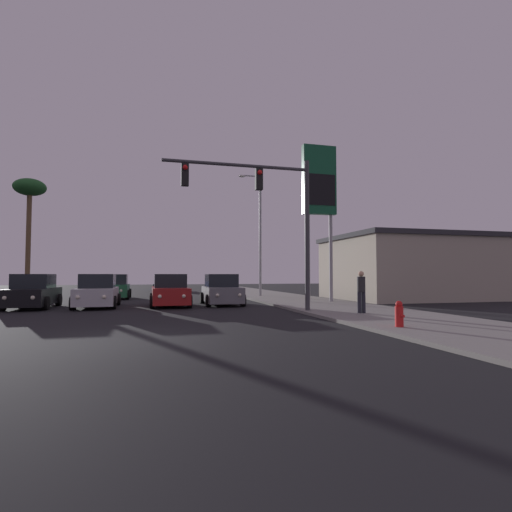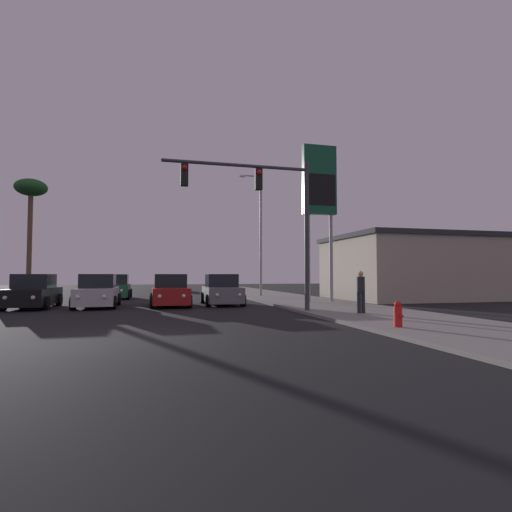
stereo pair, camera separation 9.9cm
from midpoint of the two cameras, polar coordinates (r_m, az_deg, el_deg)
ground_plane at (r=10.63m, az=-19.52°, el=-11.42°), size 120.00×120.00×0.00m
sidewalk_right at (r=22.23m, az=8.51°, el=-6.75°), size 5.00×60.00×0.12m
building_gas_station at (r=29.37m, az=21.29°, el=-1.51°), size 10.30×8.30×4.30m
car_black at (r=22.54m, az=-29.09°, el=-4.60°), size 2.04×4.31×1.68m
car_red at (r=21.46m, az=-12.04°, el=-4.99°), size 2.04×4.32×1.68m
car_blue at (r=43.12m, az=-12.92°, el=-3.81°), size 2.04×4.31×1.68m
car_silver at (r=21.74m, az=-21.56°, el=-4.83°), size 2.04×4.33×1.68m
car_grey at (r=22.07m, az=-4.80°, el=-4.98°), size 2.04×4.33×1.68m
car_green at (r=29.25m, az=-19.33°, el=-4.28°), size 2.04×4.32×1.68m
traffic_light_mast at (r=17.06m, az=1.93°, el=7.52°), size 6.29×0.36×6.50m
street_lamp at (r=29.59m, az=0.54°, el=4.04°), size 1.74×0.24×9.00m
gas_station_sign at (r=23.61m, az=9.16°, el=9.50°), size 2.00×0.42×9.00m
fire_hydrant at (r=12.49m, az=19.84°, el=-7.84°), size 0.24×0.34×0.76m
pedestrian_on_sidewalk at (r=16.46m, az=14.92°, el=-4.72°), size 0.34×0.32×1.67m
palm_tree_mid at (r=36.30m, az=-29.42°, el=7.69°), size 2.40×2.40×9.18m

